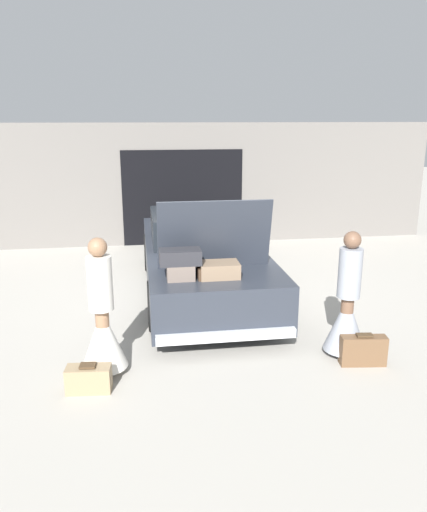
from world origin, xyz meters
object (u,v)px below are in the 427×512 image
suitcase_beside_left_person (89,379)px  person_right (347,312)px  car (202,258)px  suitcase_beside_right_person (363,350)px  person_left (103,326)px

suitcase_beside_left_person → person_right: bearing=7.6°
car → suitcase_beside_right_person: (1.61, -2.86, -0.43)m
person_right → suitcase_beside_left_person: size_ratio=3.19×
person_left → suitcase_beside_right_person: bearing=76.1°
person_right → suitcase_beside_right_person: bearing=-149.4°
car → person_left: car is taller
car → suitcase_beside_left_person: (-1.64, -3.00, -0.47)m
suitcase_beside_left_person → suitcase_beside_right_person: bearing=2.3°
car → person_left: (-1.49, -2.58, -0.03)m
car → person_left: 2.98m
car → person_left: size_ratio=2.94×
person_left → person_right: 2.98m
person_left → suitcase_beside_right_person: size_ratio=2.89×
person_left → car: bearing=141.3°
person_left → suitcase_beside_right_person: (3.10, -0.28, -0.40)m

